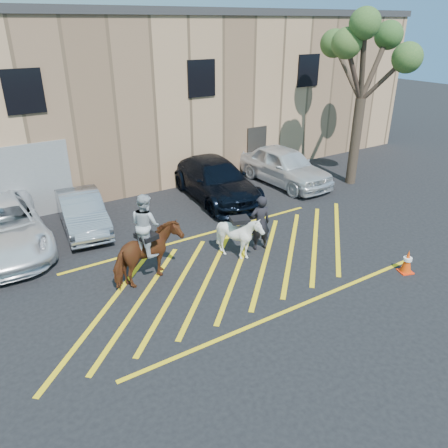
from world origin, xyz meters
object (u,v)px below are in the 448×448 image
handler (260,223)px  mounted_bay (147,248)px  car_blue_suv (215,180)px  traffic_cone (407,261)px  car_white_suv (284,166)px  car_white_pickup (0,227)px  tree (367,51)px  car_silver_sedan (82,212)px  saddled_white (240,236)px

handler → mounted_bay: size_ratio=0.69×
car_blue_suv → mounted_bay: size_ratio=2.06×
traffic_cone → car_white_suv: bearing=76.2°
car_blue_suv → handler: 4.78m
car_white_pickup → mounted_bay: (3.21, -4.39, 0.29)m
car_blue_suv → car_white_suv: car_white_suv is taller
car_white_pickup → tree: (14.45, -1.56, 4.91)m
car_blue_suv → mounted_bay: 6.77m
car_white_suv → handler: (-4.75, -4.52, 0.08)m
car_white_pickup → car_silver_sedan: 2.66m
car_silver_sedan → traffic_cone: bearing=-42.1°
car_silver_sedan → saddled_white: 5.91m
car_white_pickup → handler: 8.36m
mounted_bay → tree: size_ratio=0.36×
saddled_white → traffic_cone: 5.01m
car_white_pickup → car_white_suv: 11.81m
mounted_bay → traffic_cone: (6.61, -3.63, -0.71)m
mounted_bay → car_white_pickup: bearing=126.2°
handler → tree: bearing=-143.9°
tree → car_blue_suv: bearing=164.6°
car_white_pickup → car_silver_sedan: (2.65, 0.14, -0.13)m
car_silver_sedan → handler: size_ratio=2.18×
car_silver_sedan → mounted_bay: mounted_bay is taller
car_blue_suv → car_white_suv: bearing=3.9°
handler → traffic_cone: (2.77, -3.54, -0.55)m
mounted_bay → car_silver_sedan: bearing=97.0°
saddled_white → mounted_bay: bearing=175.6°
car_blue_suv → saddled_white: (-2.06, -4.78, -0.06)m
handler → saddled_white: bearing=23.5°
traffic_cone → car_silver_sedan: bearing=131.3°
car_white_pickup → car_white_suv: car_white_suv is taller
handler → traffic_cone: 4.53m
car_blue_suv → traffic_cone: 8.34m
car_blue_suv → tree: (6.24, -1.72, 4.89)m
car_silver_sedan → saddled_white: (3.51, -4.76, 0.08)m
handler → tree: (7.40, 2.92, 4.77)m
car_white_pickup → traffic_cone: 12.69m
car_silver_sedan → car_blue_suv: bearing=6.7°
car_blue_suv → handler: bearing=-98.4°
handler → car_blue_suv: bearing=-89.6°
car_silver_sedan → traffic_cone: car_silver_sedan is taller
car_white_pickup → saddled_white: bearing=-35.8°
mounted_bay → tree: 12.48m
mounted_bay → saddled_white: mounted_bay is taller
car_white_pickup → tree: size_ratio=0.77×
car_white_suv → car_silver_sedan: bearing=177.1°
car_white_pickup → handler: handler is taller
car_white_pickup → saddled_white: car_white_pickup is taller
car_white_suv → saddled_white: bearing=-142.7°
saddled_white → traffic_cone: size_ratio=2.19×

